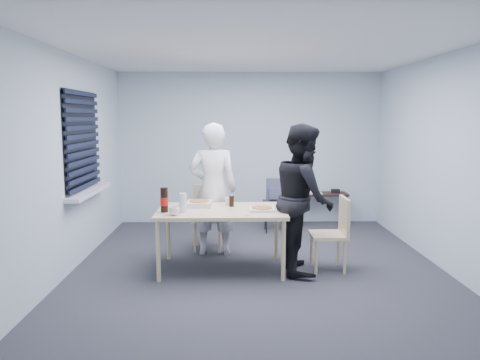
{
  "coord_description": "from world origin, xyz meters",
  "views": [
    {
      "loc": [
        -0.32,
        -5.61,
        1.84
      ],
      "look_at": [
        -0.22,
        0.1,
        1.07
      ],
      "focal_mm": 35.0,
      "sensor_mm": 36.0,
      "label": 1
    }
  ],
  "objects_px": {
    "mug_a": "(174,211)",
    "side_table": "(323,198)",
    "mug_b": "(228,201)",
    "dining_table": "(222,214)",
    "chair_right": "(335,228)",
    "stool": "(275,208)",
    "person_white": "(213,189)",
    "chair_far": "(208,212)",
    "person_black": "(303,198)",
    "backpack": "(275,190)",
    "soda_bottle": "(164,200)"
  },
  "relations": [
    {
      "from": "dining_table",
      "to": "chair_far",
      "type": "relative_size",
      "value": 1.72
    },
    {
      "from": "chair_right",
      "to": "chair_far",
      "type": "bearing_deg",
      "value": 147.31
    },
    {
      "from": "mug_a",
      "to": "mug_b",
      "type": "bearing_deg",
      "value": 45.61
    },
    {
      "from": "person_black",
      "to": "stool",
      "type": "height_order",
      "value": "person_black"
    },
    {
      "from": "mug_b",
      "to": "dining_table",
      "type": "bearing_deg",
      "value": -105.12
    },
    {
      "from": "chair_right",
      "to": "mug_b",
      "type": "height_order",
      "value": "chair_right"
    },
    {
      "from": "side_table",
      "to": "mug_b",
      "type": "xyz_separation_m",
      "value": [
        -1.62,
        -2.08,
        0.32
      ]
    },
    {
      "from": "side_table",
      "to": "backpack",
      "type": "relative_size",
      "value": 2.23
    },
    {
      "from": "mug_a",
      "to": "soda_bottle",
      "type": "distance_m",
      "value": 0.25
    },
    {
      "from": "chair_right",
      "to": "stool",
      "type": "xyz_separation_m",
      "value": [
        -0.56,
        1.92,
        -0.13
      ]
    },
    {
      "from": "backpack",
      "to": "person_white",
      "type": "bearing_deg",
      "value": -144.9
    },
    {
      "from": "stool",
      "to": "mug_a",
      "type": "relative_size",
      "value": 4.04
    },
    {
      "from": "chair_right",
      "to": "mug_b",
      "type": "xyz_separation_m",
      "value": [
        -1.29,
        0.33,
        0.28
      ]
    },
    {
      "from": "mug_b",
      "to": "person_black",
      "type": "bearing_deg",
      "value": -21.1
    },
    {
      "from": "chair_right",
      "to": "soda_bottle",
      "type": "distance_m",
      "value": 2.07
    },
    {
      "from": "side_table",
      "to": "chair_far",
      "type": "bearing_deg",
      "value": -143.71
    },
    {
      "from": "chair_far",
      "to": "mug_b",
      "type": "height_order",
      "value": "chair_far"
    },
    {
      "from": "mug_a",
      "to": "side_table",
      "type": "bearing_deg",
      "value": 50.59
    },
    {
      "from": "dining_table",
      "to": "mug_b",
      "type": "relative_size",
      "value": 15.27
    },
    {
      "from": "dining_table",
      "to": "soda_bottle",
      "type": "height_order",
      "value": "soda_bottle"
    },
    {
      "from": "person_white",
      "to": "soda_bottle",
      "type": "bearing_deg",
      "value": 56.73
    },
    {
      "from": "person_white",
      "to": "mug_b",
      "type": "height_order",
      "value": "person_white"
    },
    {
      "from": "chair_far",
      "to": "backpack",
      "type": "bearing_deg",
      "value": 40.98
    },
    {
      "from": "chair_far",
      "to": "person_white",
      "type": "xyz_separation_m",
      "value": [
        0.09,
        -0.3,
        0.37
      ]
    },
    {
      "from": "person_white",
      "to": "backpack",
      "type": "relative_size",
      "value": 4.79
    },
    {
      "from": "stool",
      "to": "backpack",
      "type": "distance_m",
      "value": 0.29
    },
    {
      "from": "chair_right",
      "to": "mug_a",
      "type": "xyz_separation_m",
      "value": [
        -1.9,
        -0.28,
        0.28
      ]
    },
    {
      "from": "stool",
      "to": "dining_table",
      "type": "bearing_deg",
      "value": -113.43
    },
    {
      "from": "dining_table",
      "to": "stool",
      "type": "distance_m",
      "value": 2.07
    },
    {
      "from": "chair_right",
      "to": "stool",
      "type": "bearing_deg",
      "value": 106.13
    },
    {
      "from": "mug_a",
      "to": "chair_far",
      "type": "bearing_deg",
      "value": 76.5
    },
    {
      "from": "chair_far",
      "to": "mug_a",
      "type": "xyz_separation_m",
      "value": [
        -0.31,
        -1.3,
        0.28
      ]
    },
    {
      "from": "person_white",
      "to": "chair_far",
      "type": "bearing_deg",
      "value": -73.72
    },
    {
      "from": "stool",
      "to": "person_white",
      "type": "bearing_deg",
      "value": -127.97
    },
    {
      "from": "dining_table",
      "to": "chair_right",
      "type": "distance_m",
      "value": 1.38
    },
    {
      "from": "soda_bottle",
      "to": "mug_a",
      "type": "bearing_deg",
      "value": -53.22
    },
    {
      "from": "dining_table",
      "to": "backpack",
      "type": "bearing_deg",
      "value": 66.44
    },
    {
      "from": "soda_bottle",
      "to": "backpack",
      "type": "bearing_deg",
      "value": 53.71
    },
    {
      "from": "chair_right",
      "to": "side_table",
      "type": "height_order",
      "value": "chair_right"
    },
    {
      "from": "chair_right",
      "to": "person_black",
      "type": "xyz_separation_m",
      "value": [
        -0.4,
        -0.01,
        0.37
      ]
    },
    {
      "from": "chair_far",
      "to": "person_black",
      "type": "relative_size",
      "value": 0.5
    },
    {
      "from": "person_black",
      "to": "person_white",
      "type": "bearing_deg",
      "value": 56.53
    },
    {
      "from": "chair_far",
      "to": "mug_b",
      "type": "relative_size",
      "value": 8.9
    },
    {
      "from": "soda_bottle",
      "to": "person_black",
      "type": "bearing_deg",
      "value": 3.16
    },
    {
      "from": "chair_far",
      "to": "side_table",
      "type": "relative_size",
      "value": 1.08
    },
    {
      "from": "backpack",
      "to": "mug_b",
      "type": "xyz_separation_m",
      "value": [
        -0.74,
        -1.58,
        0.11
      ]
    },
    {
      "from": "backpack",
      "to": "mug_a",
      "type": "bearing_deg",
      "value": -138.09
    },
    {
      "from": "stool",
      "to": "mug_b",
      "type": "xyz_separation_m",
      "value": [
        -0.74,
        -1.59,
        0.4
      ]
    },
    {
      "from": "chair_far",
      "to": "chair_right",
      "type": "distance_m",
      "value": 1.88
    },
    {
      "from": "chair_far",
      "to": "chair_right",
      "type": "bearing_deg",
      "value": -32.69
    }
  ]
}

